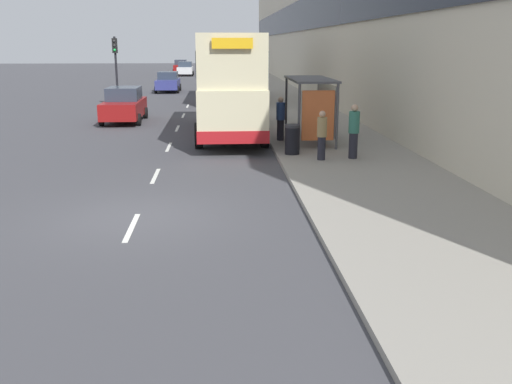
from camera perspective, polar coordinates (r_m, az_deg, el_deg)
ground_plane at (r=13.60m, az=-11.88°, el=-2.53°), size 220.00×220.00×0.00m
pavement at (r=51.72m, az=1.24°, el=10.32°), size 5.00×93.00×0.14m
terrace_facade at (r=52.16m, az=5.87°, el=17.82°), size 3.10×93.00×13.87m
lane_mark_0 at (r=12.89m, az=-12.32°, el=-3.48°), size 0.12×2.00×0.01m
lane_mark_1 at (r=17.75m, az=-10.02°, el=1.60°), size 0.12×2.00×0.01m
lane_mark_2 at (r=22.71m, az=-8.71°, el=4.48°), size 0.12×2.00×0.01m
lane_mark_3 at (r=27.71m, az=-7.87°, el=6.32°), size 0.12×2.00×0.01m
lane_mark_4 at (r=32.73m, az=-7.28°, el=7.60°), size 0.12×2.00×0.01m
lane_mark_5 at (r=37.77m, az=-6.85°, el=8.53°), size 0.12×2.00×0.01m
bus_shelter at (r=22.68m, az=5.98°, el=9.32°), size 1.60×4.20×2.48m
double_decker_bus_near at (r=25.25m, az=-2.67°, el=10.85°), size 2.85×10.55×4.30m
double_decker_bus_ahead at (r=40.55m, az=-2.88°, el=12.26°), size 2.85×11.20×4.30m
car_0 at (r=49.25m, az=-8.79°, el=10.83°), size 2.00×4.33×1.67m
car_1 at (r=81.58m, az=-7.54°, el=12.34°), size 1.99×4.28×1.79m
car_2 at (r=74.37m, az=-7.09°, el=12.13°), size 2.08×4.17×1.75m
car_3 at (r=30.50m, az=-13.06°, el=8.48°), size 2.01×4.56×1.77m
pedestrian_at_shelter at (r=19.24m, az=6.60°, el=5.69°), size 0.33×0.33×1.65m
pedestrian_1 at (r=19.63m, az=9.75°, el=6.03°), size 0.36×0.36×1.84m
pedestrian_2 at (r=23.10m, az=2.47°, el=7.38°), size 0.35×0.35×1.74m
litter_bin at (r=20.21m, az=3.64°, el=5.28°), size 0.55×0.55×1.05m
traffic_light_far_kerb at (r=37.74m, az=-13.86°, el=12.72°), size 0.30×0.32×4.37m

